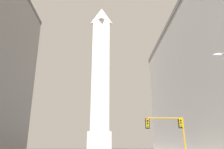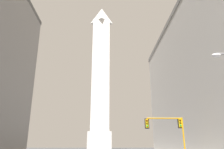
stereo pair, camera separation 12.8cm
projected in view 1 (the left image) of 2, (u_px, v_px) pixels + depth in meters
name	position (u px, v px, depth m)	size (l,w,h in m)	color
obelisk	(101.00, 76.00, 92.83)	(9.11, 9.11, 63.35)	silver
traffic_light_mid_right	(170.00, 127.00, 28.50)	(5.15, 0.53, 5.28)	orange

